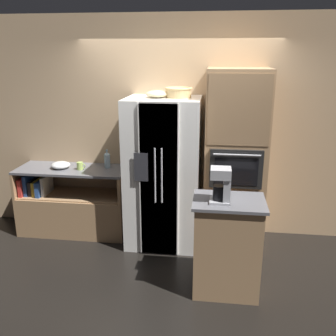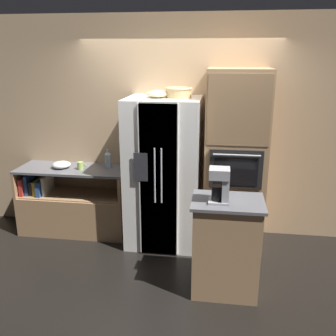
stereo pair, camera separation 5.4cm
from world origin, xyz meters
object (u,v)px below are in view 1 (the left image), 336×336
at_px(bottle_tall, 107,159).
at_px(coffee_maker, 223,184).
at_px(mug, 80,166).
at_px(mixing_bowl, 61,165).
at_px(refrigerator, 163,173).
at_px(wall_oven, 235,161).
at_px(wicker_basket, 178,92).
at_px(fruit_bowl, 157,94).

distance_m(bottle_tall, coffee_maker, 1.93).
relative_size(bottle_tall, coffee_maker, 0.72).
relative_size(mug, mixing_bowl, 0.47).
distance_m(refrigerator, mug, 1.09).
height_order(refrigerator, mug, refrigerator).
bearing_deg(bottle_tall, mug, -157.17).
relative_size(wall_oven, mixing_bowl, 8.91).
bearing_deg(bottle_tall, wicker_basket, -9.26).
distance_m(fruit_bowl, mixing_bowl, 1.60).
relative_size(wall_oven, wicker_basket, 6.88).
bearing_deg(wall_oven, coffee_maker, -98.37).
bearing_deg(mixing_bowl, bottle_tall, 10.39).
bearing_deg(fruit_bowl, refrigerator, -6.72).
bearing_deg(refrigerator, fruit_bowl, 173.28).
xyz_separation_m(mug, coffee_maker, (1.79, -1.10, 0.22)).
xyz_separation_m(wicker_basket, coffee_maker, (0.53, -1.09, -0.73)).
bearing_deg(wall_oven, mixing_bowl, 179.03).
xyz_separation_m(wicker_basket, mixing_bowl, (-1.54, 0.04, -0.96)).
height_order(wicker_basket, mixing_bowl, wicker_basket).
xyz_separation_m(wicker_basket, mug, (-1.27, 0.02, -0.95)).
bearing_deg(mug, fruit_bowl, -3.41).
xyz_separation_m(bottle_tall, mixing_bowl, (-0.59, -0.11, -0.07)).
bearing_deg(wicker_basket, refrigerator, -163.64).
distance_m(refrigerator, coffee_maker, 1.27).
xyz_separation_m(wall_oven, bottle_tall, (-1.63, 0.15, -0.08)).
height_order(wall_oven, fruit_bowl, wall_oven).
bearing_deg(coffee_maker, refrigerator, 124.17).
height_order(mug, mixing_bowl, mug).
bearing_deg(wall_oven, bottle_tall, 174.87).
bearing_deg(mug, wall_oven, -0.33).
xyz_separation_m(wall_oven, mug, (-1.95, 0.01, -0.15)).
height_order(bottle_tall, mug, bottle_tall).
xyz_separation_m(refrigerator, mixing_bowl, (-1.36, 0.10, 0.02)).
bearing_deg(coffee_maker, fruit_bowl, 126.60).
bearing_deg(bottle_tall, fruit_bowl, -15.70).
height_order(mixing_bowl, coffee_maker, coffee_maker).
bearing_deg(refrigerator, wall_oven, 3.85).
bearing_deg(wicker_basket, bottle_tall, 170.74).
relative_size(mug, coffee_maker, 0.34).
height_order(wicker_basket, bottle_tall, wicker_basket).
relative_size(wicker_basket, mixing_bowl, 1.29).
distance_m(mug, coffee_maker, 2.12).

